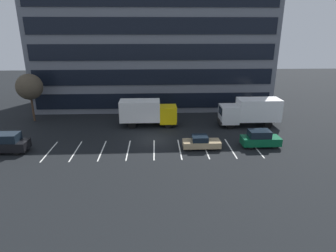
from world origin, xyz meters
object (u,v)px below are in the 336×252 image
(bare_tree, at_px, (29,87))
(box_truck_white, at_px, (251,111))
(suv_black, at_px, (6,143))
(sedan_tan, at_px, (201,142))
(suv_forest, at_px, (260,139))
(box_truck_yellow, at_px, (147,112))

(bare_tree, bearing_deg, box_truck_white, -6.74)
(suv_black, distance_m, bare_tree, 11.69)
(sedan_tan, relative_size, suv_forest, 0.97)
(suv_black, relative_size, bare_tree, 0.70)
(sedan_tan, height_order, suv_forest, suv_forest)
(sedan_tan, xyz_separation_m, bare_tree, (-22.13, 10.85, 4.17))
(suv_black, height_order, suv_forest, suv_black)
(box_truck_yellow, distance_m, suv_black, 16.77)
(box_truck_white, xyz_separation_m, suv_black, (-28.43, -7.42, -1.07))
(box_truck_white, relative_size, suv_forest, 1.90)
(suv_black, xyz_separation_m, bare_tree, (-1.39, 10.95, 3.85))
(box_truck_yellow, bearing_deg, suv_black, -151.52)
(box_truck_yellow, height_order, sedan_tan, box_truck_yellow)
(suv_black, xyz_separation_m, sedan_tan, (20.74, 0.10, -0.32))
(box_truck_white, xyz_separation_m, box_truck_yellow, (-13.72, 0.56, -0.10))
(bare_tree, bearing_deg, suv_black, -82.75)
(suv_forest, bearing_deg, bare_tree, 159.76)
(box_truck_white, relative_size, sedan_tan, 1.96)
(suv_black, xyz_separation_m, suv_forest, (27.34, 0.35, -0.09))
(box_truck_yellow, relative_size, bare_tree, 1.14)
(box_truck_white, height_order, box_truck_yellow, box_truck_white)
(box_truck_yellow, relative_size, suv_black, 1.65)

